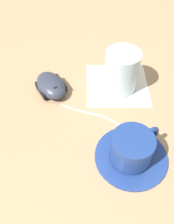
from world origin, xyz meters
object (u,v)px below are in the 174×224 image
coffee_cup (133,147)px  computer_mouse (51,85)px  saucer (131,156)px  drinking_glass (120,70)px

coffee_cup → computer_mouse: size_ratio=0.88×
saucer → drinking_glass: drinking_glass is taller
coffee_cup → drinking_glass: drinking_glass is taller
computer_mouse → drinking_glass: (0.14, 0.09, 0.03)m
saucer → computer_mouse: computer_mouse is taller
coffee_cup → drinking_glass: size_ratio=1.02×
coffee_cup → drinking_glass: (-0.10, 0.18, 0.01)m
computer_mouse → coffee_cup: bearing=-19.8°
coffee_cup → drinking_glass: bearing=119.4°
saucer → coffee_cup: coffee_cup is taller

